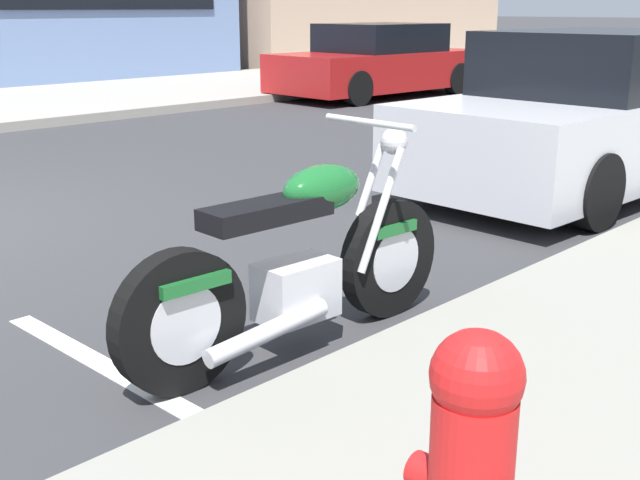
# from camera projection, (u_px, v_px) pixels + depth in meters

# --- Properties ---
(sidewalk_far_curb) EXTENTS (120.00, 5.00, 0.14)m
(sidewalk_far_curb) POSITION_uv_depth(u_px,v_px,m) (317.00, 78.00, 18.95)
(sidewalk_far_curb) COLOR gray
(sidewalk_far_curb) RESTS_ON ground
(parking_stall_stripe) EXTENTS (0.12, 2.20, 0.01)m
(parking_stall_stripe) POSITION_uv_depth(u_px,v_px,m) (129.00, 379.00, 3.77)
(parking_stall_stripe) COLOR silver
(parking_stall_stripe) RESTS_ON ground
(parked_motorcycle) EXTENTS (2.07, 0.62, 1.13)m
(parked_motorcycle) POSITION_uv_depth(u_px,v_px,m) (299.00, 266.00, 4.01)
(parked_motorcycle) COLOR black
(parked_motorcycle) RESTS_ON ground
(parked_car_near_corner) EXTENTS (4.48, 1.94, 1.48)m
(parked_car_near_corner) POSITION_uv_depth(u_px,v_px,m) (596.00, 116.00, 7.64)
(parked_car_near_corner) COLOR silver
(parked_car_near_corner) RESTS_ON ground
(car_opposite_curb) EXTENTS (4.43, 2.09, 1.38)m
(car_opposite_curb) POSITION_uv_depth(u_px,v_px,m) (378.00, 62.00, 15.53)
(car_opposite_curb) COLOR #AD1919
(car_opposite_curb) RESTS_ON ground
(fire_hydrant) EXTENTS (0.24, 0.36, 0.79)m
(fire_hydrant) POSITION_uv_depth(u_px,v_px,m) (472.00, 466.00, 2.05)
(fire_hydrant) COLOR red
(fire_hydrant) RESTS_ON sidewalk_near_curb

